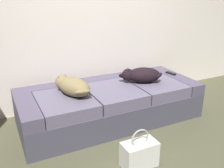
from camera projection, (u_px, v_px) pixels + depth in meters
The scene contains 7 objects.
ground_plane at pixel (156, 164), 2.34m from camera, with size 10.00×10.00×0.00m, color #4C4B35.
back_wall at pixel (88, 0), 3.22m from camera, with size 6.40×0.10×2.80m, color silver.
couch at pixel (110, 103), 3.08m from camera, with size 2.15×0.91×0.43m.
dog_tan at pixel (72, 86), 2.75m from camera, with size 0.39×0.56×0.20m.
dog_dark at pixel (141, 75), 3.12m from camera, with size 0.53×0.38×0.19m.
tv_remote at pixel (171, 73), 3.46m from camera, with size 0.04×0.15×0.02m, color black.
handbag at pixel (139, 154), 2.28m from camera, with size 0.32×0.18×0.38m.
Camera 1 is at (-1.23, -1.56, 1.51)m, focal length 40.42 mm.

